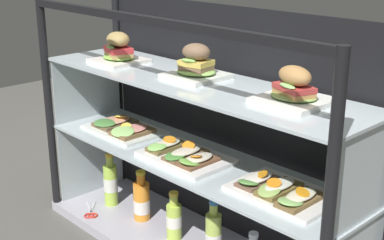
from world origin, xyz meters
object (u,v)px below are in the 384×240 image
(open_sandwich_tray_mid_left, at_px, (280,191))
(juice_bottle_near_post, at_px, (111,183))
(plated_roll_sandwich_center, at_px, (118,51))
(juice_bottle_front_right_end, at_px, (214,235))
(juice_bottle_front_left_end, at_px, (174,220))
(open_sandwich_tray_far_right, at_px, (184,155))
(kitchen_scissors, at_px, (91,214))
(juice_bottle_back_right, at_px, (142,201))
(plated_roll_sandwich_right_of_center, at_px, (294,90))
(open_sandwich_tray_near_right_corner, at_px, (123,128))
(plated_roll_sandwich_mid_right, at_px, (196,66))

(open_sandwich_tray_mid_left, bearing_deg, juice_bottle_near_post, -179.74)
(plated_roll_sandwich_center, height_order, juice_bottle_front_right_end, plated_roll_sandwich_center)
(juice_bottle_front_left_end, height_order, juice_bottle_front_right_end, juice_bottle_front_right_end)
(open_sandwich_tray_far_right, relative_size, juice_bottle_near_post, 1.35)
(juice_bottle_front_right_end, xyz_separation_m, kitchen_scissors, (-0.62, -0.15, -0.09))
(open_sandwich_tray_far_right, xyz_separation_m, juice_bottle_back_right, (-0.30, 0.03, -0.31))
(plated_roll_sandwich_right_of_center, distance_m, juice_bottle_front_left_end, 0.83)
(plated_roll_sandwich_right_of_center, relative_size, open_sandwich_tray_mid_left, 0.62)
(juice_bottle_front_left_end, bearing_deg, plated_roll_sandwich_right_of_center, 4.30)
(juice_bottle_near_post, bearing_deg, open_sandwich_tray_far_right, -1.61)
(plated_roll_sandwich_right_of_center, bearing_deg, open_sandwich_tray_far_right, -172.17)
(open_sandwich_tray_near_right_corner, bearing_deg, juice_bottle_front_right_end, 1.46)
(plated_roll_sandwich_mid_right, distance_m, juice_bottle_front_right_end, 0.65)
(plated_roll_sandwich_center, relative_size, open_sandwich_tray_near_right_corner, 0.57)
(plated_roll_sandwich_center, distance_m, juice_bottle_front_right_end, 0.84)
(open_sandwich_tray_mid_left, bearing_deg, plated_roll_sandwich_mid_right, 173.93)
(open_sandwich_tray_near_right_corner, distance_m, juice_bottle_front_right_end, 0.62)
(juice_bottle_back_right, bearing_deg, open_sandwich_tray_far_right, -5.67)
(juice_bottle_back_right, bearing_deg, open_sandwich_tray_mid_left, -0.88)
(juice_bottle_near_post, xyz_separation_m, juice_bottle_back_right, (0.21, 0.02, -0.02))
(plated_roll_sandwich_right_of_center, bearing_deg, plated_roll_sandwich_center, -177.26)
(open_sandwich_tray_near_right_corner, relative_size, open_sandwich_tray_mid_left, 1.00)
(plated_roll_sandwich_center, distance_m, juice_bottle_back_right, 0.66)
(plated_roll_sandwich_center, relative_size, plated_roll_sandwich_mid_right, 0.98)
(plated_roll_sandwich_mid_right, height_order, juice_bottle_front_right_end, plated_roll_sandwich_mid_right)
(open_sandwich_tray_far_right, relative_size, juice_bottle_front_left_end, 1.63)
(open_sandwich_tray_far_right, distance_m, open_sandwich_tray_mid_left, 0.44)
(plated_roll_sandwich_center, distance_m, juice_bottle_near_post, 0.64)
(juice_bottle_back_right, bearing_deg, juice_bottle_near_post, -175.66)
(plated_roll_sandwich_mid_right, height_order, juice_bottle_near_post, plated_roll_sandwich_mid_right)
(plated_roll_sandwich_right_of_center, bearing_deg, juice_bottle_back_right, -177.67)
(plated_roll_sandwich_center, bearing_deg, juice_bottle_front_right_end, 2.09)
(plated_roll_sandwich_mid_right, distance_m, kitchen_scissors, 0.90)
(open_sandwich_tray_mid_left, relative_size, juice_bottle_back_right, 1.50)
(juice_bottle_front_left_end, bearing_deg, plated_roll_sandwich_mid_right, 28.57)
(juice_bottle_front_left_end, bearing_deg, juice_bottle_front_right_end, 4.91)
(plated_roll_sandwich_center, xyz_separation_m, plated_roll_sandwich_mid_right, (0.41, 0.05, -0.00))
(juice_bottle_front_left_end, relative_size, juice_bottle_front_right_end, 0.85)
(open_sandwich_tray_near_right_corner, height_order, juice_bottle_near_post, open_sandwich_tray_near_right_corner)
(juice_bottle_near_post, xyz_separation_m, juice_bottle_front_left_end, (0.43, 0.01, -0.02))
(juice_bottle_front_left_end, bearing_deg, kitchen_scissors, -161.87)
(juice_bottle_near_post, height_order, juice_bottle_back_right, juice_bottle_near_post)
(juice_bottle_back_right, relative_size, kitchen_scissors, 1.42)
(open_sandwich_tray_far_right, height_order, juice_bottle_near_post, open_sandwich_tray_far_right)
(plated_roll_sandwich_center, relative_size, juice_bottle_back_right, 0.86)
(plated_roll_sandwich_center, bearing_deg, juice_bottle_front_left_end, 0.29)
(plated_roll_sandwich_center, relative_size, kitchen_scissors, 1.22)
(open_sandwich_tray_near_right_corner, bearing_deg, juice_bottle_back_right, 2.44)
(kitchen_scissors, bearing_deg, juice_bottle_back_right, 37.30)
(plated_roll_sandwich_mid_right, height_order, plated_roll_sandwich_right_of_center, plated_roll_sandwich_mid_right)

